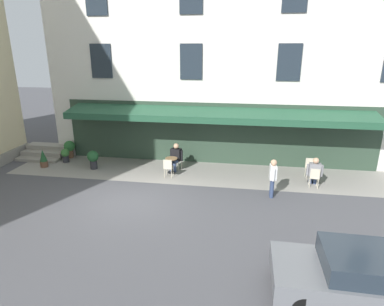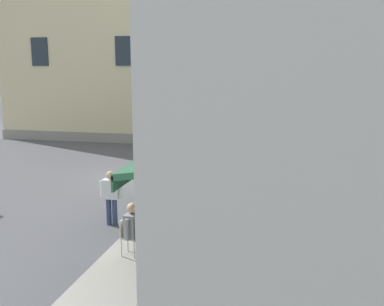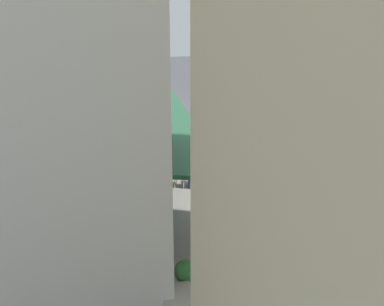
% 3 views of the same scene
% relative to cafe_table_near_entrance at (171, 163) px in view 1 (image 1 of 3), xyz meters
% --- Properties ---
extents(ground_plane, '(70.00, 70.00, 0.00)m').
position_rel_cafe_table_near_entrance_xyz_m(ground_plane, '(0.97, 3.21, -0.49)').
color(ground_plane, '#4C4C51').
extents(sidewalk_cafe_terrace, '(20.50, 3.20, 0.01)m').
position_rel_cafe_table_near_entrance_xyz_m(sidewalk_cafe_terrace, '(-2.28, -0.19, -0.49)').
color(sidewalk_cafe_terrace, gray).
rests_on(sidewalk_cafe_terrace, ground_plane).
extents(cafe_building_facade, '(20.00, 10.70, 15.00)m').
position_rel_cafe_table_near_entrance_xyz_m(cafe_building_facade, '(-3.02, -6.28, 7.00)').
color(cafe_building_facade, silver).
rests_on(cafe_building_facade, ground_plane).
extents(back_alley_steps, '(2.40, 1.75, 0.60)m').
position_rel_cafe_table_near_entrance_xyz_m(back_alley_steps, '(7.57, -1.39, -0.25)').
color(back_alley_steps, gray).
rests_on(back_alley_steps, ground_plane).
extents(cafe_table_near_entrance, '(0.60, 0.60, 0.75)m').
position_rel_cafe_table_near_entrance_xyz_m(cafe_table_near_entrance, '(0.00, 0.00, 0.00)').
color(cafe_table_near_entrance, black).
rests_on(cafe_table_near_entrance, ground_plane).
extents(cafe_chair_cream_kerbside, '(0.41, 0.41, 0.91)m').
position_rel_cafe_table_near_entrance_xyz_m(cafe_chair_cream_kerbside, '(0.02, 0.63, 0.06)').
color(cafe_chair_cream_kerbside, beige).
rests_on(cafe_chair_cream_kerbside, ground_plane).
extents(cafe_chair_cream_back_row, '(0.50, 0.50, 0.91)m').
position_rel_cafe_table_near_entrance_xyz_m(cafe_chair_cream_back_row, '(-0.20, -0.60, 0.06)').
color(cafe_chair_cream_back_row, beige).
rests_on(cafe_chair_cream_back_row, ground_plane).
extents(cafe_table_mid_terrace, '(0.60, 0.60, 0.75)m').
position_rel_cafe_table_near_entrance_xyz_m(cafe_table_mid_terrace, '(-6.60, 0.17, 0.00)').
color(cafe_table_mid_terrace, black).
rests_on(cafe_table_mid_terrace, ground_plane).
extents(cafe_chair_cream_under_awning, '(0.44, 0.44, 0.91)m').
position_rel_cafe_table_near_entrance_xyz_m(cafe_chair_cream_under_awning, '(-6.53, 0.80, 0.06)').
color(cafe_chair_cream_under_awning, beige).
rests_on(cafe_chair_cream_under_awning, ground_plane).
extents(cafe_chair_cream_corner_right, '(0.41, 0.41, 0.91)m').
position_rel_cafe_table_near_entrance_xyz_m(cafe_chair_cream_corner_right, '(-6.58, -0.46, 0.06)').
color(cafe_chair_cream_corner_right, beige).
rests_on(cafe_chair_cream_corner_right, ground_plane).
extents(seated_patron_in_black, '(0.69, 0.67, 1.37)m').
position_rel_cafe_table_near_entrance_xyz_m(seated_patron_in_black, '(-0.13, -0.39, 0.23)').
color(seated_patron_in_black, navy).
rests_on(seated_patron_in_black, ground_plane).
extents(seated_companion_in_grey, '(0.69, 0.59, 1.34)m').
position_rel_cafe_table_near_entrance_xyz_m(seated_companion_in_grey, '(-6.56, 0.59, 0.22)').
color(seated_companion_in_grey, navy).
rests_on(seated_companion_in_grey, ground_plane).
extents(walking_pedestrian_in_white, '(0.28, 0.67, 1.62)m').
position_rel_cafe_table_near_entrance_xyz_m(walking_pedestrian_in_white, '(-4.64, 2.01, 0.45)').
color(walking_pedestrian_in_white, navy).
rests_on(walking_pedestrian_in_white, ground_plane).
extents(potted_plant_entrance_right, '(0.38, 0.38, 0.93)m').
position_rel_cafe_table_near_entrance_xyz_m(potted_plant_entrance_right, '(6.67, 0.24, -0.04)').
color(potted_plant_entrance_right, brown).
rests_on(potted_plant_entrance_right, ground_plane).
extents(potted_plant_by_steps, '(0.60, 0.60, 0.96)m').
position_rel_cafe_table_near_entrance_xyz_m(potted_plant_by_steps, '(6.09, -1.37, 0.08)').
color(potted_plant_by_steps, brown).
rests_on(potted_plant_by_steps, ground_plane).
extents(potted_plant_mid_terrace, '(0.44, 0.44, 0.74)m').
position_rel_cafe_table_near_entrance_xyz_m(potted_plant_mid_terrace, '(5.94, -0.63, -0.08)').
color(potted_plant_mid_terrace, '#2D2D33').
rests_on(potted_plant_mid_terrace, ground_plane).
extents(potted_plant_under_sign, '(0.56, 0.56, 0.95)m').
position_rel_cafe_table_near_entrance_xyz_m(potted_plant_under_sign, '(4.02, 0.09, 0.07)').
color(potted_plant_under_sign, '#2D2D33').
rests_on(potted_plant_under_sign, ground_plane).
extents(parked_car_grey, '(4.33, 1.87, 1.33)m').
position_rel_cafe_table_near_entrance_xyz_m(parked_car_grey, '(-6.42, 7.55, 0.22)').
color(parked_car_grey, slate).
rests_on(parked_car_grey, ground_plane).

